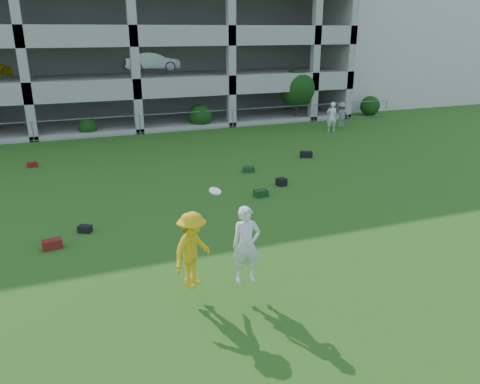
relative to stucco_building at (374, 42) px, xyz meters
name	(u,v)px	position (x,y,z in m)	size (l,w,h in m)	color
ground	(265,283)	(-23.00, -28.00, -5.00)	(100.00, 100.00, 0.00)	#235114
stucco_building	(374,42)	(0.00, 0.00, 0.00)	(16.00, 14.00, 10.00)	beige
bystander_e	(332,117)	(-11.71, -12.43, -4.08)	(0.67, 0.44, 1.85)	white
bystander_f	(341,115)	(-10.51, -11.66, -4.18)	(1.06, 0.61, 1.65)	gray
bag_red_a	(52,244)	(-28.00, -23.99, -4.86)	(0.55, 0.30, 0.28)	#5D1810
bag_black_b	(85,229)	(-27.05, -23.11, -4.89)	(0.40, 0.25, 0.22)	black
bag_green_c	(261,193)	(-20.55, -21.99, -4.87)	(0.50, 0.35, 0.26)	black
crate_d	(281,182)	(-19.24, -21.06, -4.85)	(0.35, 0.35, 0.30)	black
bag_black_e	(306,154)	(-16.16, -17.47, -4.85)	(0.60, 0.30, 0.30)	black
bag_red_f	(32,165)	(-28.89, -14.53, -4.88)	(0.45, 0.28, 0.24)	#530E0F
bag_green_g	(249,169)	(-19.79, -18.80, -4.88)	(0.50, 0.30, 0.25)	#163D1A
frisbee_contest	(207,248)	(-24.53, -28.14, -3.70)	(2.24, 1.26, 2.39)	yellow
parking_garage	(115,30)	(-23.01, -0.30, 1.01)	(30.00, 14.00, 12.00)	#9E998C
fence	(140,124)	(-23.00, -9.00, -4.39)	(36.06, 0.06, 1.20)	gray
shrub_row	(209,104)	(-18.41, -8.30, -3.49)	(34.38, 2.52, 3.50)	#163D11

